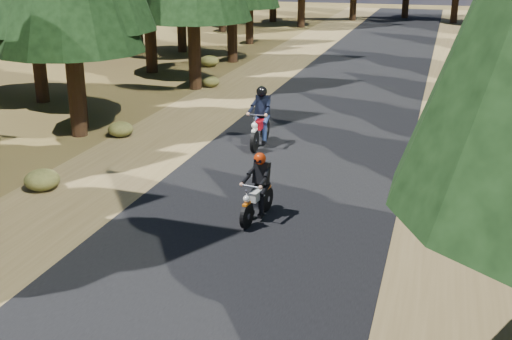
{
  "coord_description": "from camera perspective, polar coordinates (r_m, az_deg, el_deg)",
  "views": [
    {
      "loc": [
        3.74,
        -11.1,
        5.67
      ],
      "look_at": [
        0.0,
        1.5,
        1.1
      ],
      "focal_mm": 45.0,
      "sensor_mm": 36.0,
      "label": 1
    }
  ],
  "objects": [
    {
      "name": "rider_follow",
      "position": [
        19.18,
        0.38,
        3.85
      ],
      "size": [
        0.66,
        2.03,
        1.79
      ],
      "rotation": [
        0.0,
        0.0,
        3.17
      ],
      "color": "#A70B14",
      "rests_on": "road"
    },
    {
      "name": "understory_shrubs",
      "position": [
        19.09,
        8.21,
        2.52
      ],
      "size": [
        15.11,
        28.7,
        0.63
      ],
      "color": "#474C1E",
      "rests_on": "ground"
    },
    {
      "name": "shoulder_r",
      "position": [
        17.09,
        18.44,
        -1.22
      ],
      "size": [
        3.2,
        100.0,
        0.01
      ],
      "primitive_type": "cube",
      "color": "brown",
      "rests_on": "ground"
    },
    {
      "name": "rider_lead",
      "position": [
        13.99,
        0.1,
        -2.51
      ],
      "size": [
        0.71,
        1.71,
        1.48
      ],
      "rotation": [
        0.0,
        0.0,
        3.01
      ],
      "color": "beige",
      "rests_on": "road"
    },
    {
      "name": "ground",
      "position": [
        13.01,
        -1.89,
        -6.67
      ],
      "size": [
        120.0,
        120.0,
        0.0
      ],
      "primitive_type": "plane",
      "color": "#423317",
      "rests_on": "ground"
    },
    {
      "name": "shoulder_l",
      "position": [
        19.0,
        -10.36,
        1.49
      ],
      "size": [
        3.2,
        100.0,
        0.01
      ],
      "primitive_type": "cube",
      "color": "brown",
      "rests_on": "ground"
    },
    {
      "name": "road",
      "position": [
        17.47,
        3.27,
        0.22
      ],
      "size": [
        6.0,
        100.0,
        0.01
      ],
      "primitive_type": "cube",
      "color": "black",
      "rests_on": "ground"
    }
  ]
}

